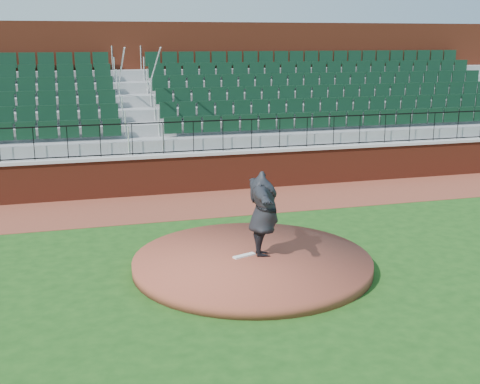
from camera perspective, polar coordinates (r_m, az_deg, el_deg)
name	(u,v)px	position (r m, az deg, el deg)	size (l,w,h in m)	color
ground	(258,264)	(13.83, 1.70, -6.69)	(90.00, 90.00, 0.00)	#194313
warning_track	(205,203)	(18.81, -3.23, -1.06)	(34.00, 3.20, 0.01)	brown
field_wall	(194,174)	(20.19, -4.25, 1.71)	(34.00, 0.35, 1.20)	maroon
wall_cap	(194,154)	(20.06, -4.28, 3.52)	(34.00, 0.45, 0.10)	#B7B7B7
wall_railing	(193,137)	(19.97, -4.31, 5.08)	(34.00, 0.05, 1.00)	black
seating_stands	(178,112)	(22.55, -5.73, 7.35)	(34.00, 5.10, 4.60)	gray
concourse_wall	(165,93)	(25.26, -6.90, 9.06)	(34.00, 0.50, 5.50)	maroon
pitchers_mound	(252,263)	(13.57, 1.14, -6.53)	(5.19, 5.19, 0.25)	brown
pitching_rubber	(244,256)	(13.58, 0.39, -5.88)	(0.53, 0.13, 0.04)	white
pitcher	(263,214)	(13.38, 2.17, -2.02)	(2.32, 0.63, 1.89)	black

